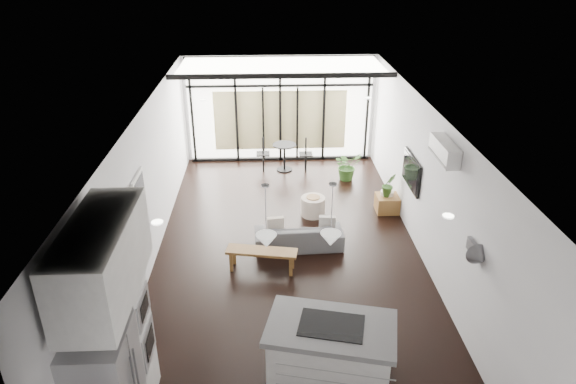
{
  "coord_description": "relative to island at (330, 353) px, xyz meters",
  "views": [
    {
      "loc": [
        -0.37,
        -8.1,
        5.35
      ],
      "look_at": [
        0.0,
        0.3,
        1.25
      ],
      "focal_mm": 32.0,
      "sensor_mm": 36.0,
      "label": 1
    }
  ],
  "objects": [
    {
      "name": "floor",
      "position": [
        -0.42,
        2.95,
        -0.45
      ],
      "size": [
        5.0,
        10.0,
        0.0
      ],
      "primitive_type": "cube",
      "color": "black",
      "rests_on": "ground"
    },
    {
      "name": "ceiling",
      "position": [
        -0.42,
        2.95,
        2.35
      ],
      "size": [
        5.0,
        10.0,
        0.0
      ],
      "primitive_type": "cube",
      "color": "silver",
      "rests_on": "ground"
    },
    {
      "name": "wall_left",
      "position": [
        -2.92,
        2.95,
        0.95
      ],
      "size": [
        0.02,
        10.0,
        2.8
      ],
      "primitive_type": "cube",
      "color": "silver",
      "rests_on": "ground"
    },
    {
      "name": "wall_right",
      "position": [
        2.08,
        2.95,
        0.95
      ],
      "size": [
        0.02,
        10.0,
        2.8
      ],
      "primitive_type": "cube",
      "color": "silver",
      "rests_on": "ground"
    },
    {
      "name": "wall_back",
      "position": [
        -0.42,
        7.95,
        0.95
      ],
      "size": [
        5.0,
        0.02,
        2.8
      ],
      "primitive_type": "cube",
      "color": "silver",
      "rests_on": "ground"
    },
    {
      "name": "glazing",
      "position": [
        -0.42,
        7.83,
        0.95
      ],
      "size": [
        5.0,
        0.2,
        2.8
      ],
      "primitive_type": "cube",
      "color": "black",
      "rests_on": "ground"
    },
    {
      "name": "skylight",
      "position": [
        -0.42,
        6.95,
        2.32
      ],
      "size": [
        4.7,
        1.9,
        0.06
      ],
      "primitive_type": "cube",
      "color": "silver",
      "rests_on": "ceiling"
    },
    {
      "name": "neighbour_building",
      "position": [
        -0.42,
        7.9,
        0.65
      ],
      "size": [
        3.5,
        0.02,
        1.6
      ],
      "primitive_type": "cube",
      "color": "beige",
      "rests_on": "ground"
    },
    {
      "name": "island",
      "position": [
        0.0,
        0.0,
        0.0
      ],
      "size": [
        1.85,
        1.35,
        0.91
      ],
      "primitive_type": "cube",
      "rotation": [
        0.0,
        0.0,
        -0.24
      ],
      "color": "white",
      "rests_on": "floor"
    },
    {
      "name": "cooktop",
      "position": [
        0.0,
        0.0,
        0.46
      ],
      "size": [
        0.93,
        0.73,
        0.01
      ],
      "primitive_type": "cube",
      "rotation": [
        0.0,
        0.0,
        -0.24
      ],
      "color": "black",
      "rests_on": "island"
    },
    {
      "name": "appliance_column",
      "position": [
        -2.61,
        -0.2,
        0.75
      ],
      "size": [
        0.62,
        0.65,
        2.4
      ],
      "primitive_type": "cube",
      "color": "white",
      "rests_on": "floor"
    },
    {
      "name": "upper_cabinets",
      "position": [
        -2.54,
        -0.55,
        1.9
      ],
      "size": [
        0.62,
        1.75,
        0.86
      ],
      "primitive_type": "cube",
      "color": "white",
      "rests_on": "wall_left"
    },
    {
      "name": "pendant_left",
      "position": [
        -0.82,
        0.3,
        1.57
      ],
      "size": [
        0.26,
        0.26,
        0.18
      ],
      "primitive_type": "cone",
      "color": "silver",
      "rests_on": "ceiling"
    },
    {
      "name": "pendant_right",
      "position": [
        -0.02,
        0.3,
        1.57
      ],
      "size": [
        0.26,
        0.26,
        0.18
      ],
      "primitive_type": "cone",
      "color": "silver",
      "rests_on": "ceiling"
    },
    {
      "name": "sofa",
      "position": [
        -0.2,
        3.39,
        -0.12
      ],
      "size": [
        1.71,
        0.57,
        0.66
      ],
      "primitive_type": "imported",
      "rotation": [
        0.0,
        0.0,
        3.19
      ],
      "color": "#505153",
      "rests_on": "floor"
    },
    {
      "name": "console_bench",
      "position": [
        -0.91,
        2.63,
        -0.25
      ],
      "size": [
        1.31,
        0.54,
        0.41
      ],
      "primitive_type": "cube",
      "rotation": [
        0.0,
        0.0,
        -0.18
      ],
      "color": "brown",
      "rests_on": "floor"
    },
    {
      "name": "pouf",
      "position": [
        0.19,
        4.66,
        -0.25
      ],
      "size": [
        0.54,
        0.54,
        0.42
      ],
      "primitive_type": "cylinder",
      "rotation": [
        0.0,
        0.0,
        0.03
      ],
      "color": "beige",
      "rests_on": "floor"
    },
    {
      "name": "crate",
      "position": [
        1.83,
        4.77,
        -0.27
      ],
      "size": [
        0.49,
        0.49,
        0.37
      ],
      "primitive_type": "cube",
      "rotation": [
        0.0,
        0.0,
        -0.01
      ],
      "color": "brown",
      "rests_on": "floor"
    },
    {
      "name": "plant_tall",
      "position": [
        1.2,
        6.49,
        -0.17
      ],
      "size": [
        0.92,
        0.96,
        0.58
      ],
      "primitive_type": "imported",
      "rotation": [
        0.0,
        0.0,
        0.44
      ],
      "color": "#325E23",
      "rests_on": "floor"
    },
    {
      "name": "plant_crate",
      "position": [
        1.83,
        4.77,
        0.03
      ],
      "size": [
        0.41,
        0.6,
        0.24
      ],
      "primitive_type": "imported",
      "rotation": [
        0.0,
        0.0,
        0.23
      ],
      "color": "#325E23",
      "rests_on": "crate"
    },
    {
      "name": "milk_can",
      "position": [
        1.83,
        4.83,
        -0.17
      ],
      "size": [
        0.32,
        0.32,
        0.57
      ],
      "primitive_type": "cylinder",
      "rotation": [
        0.0,
        0.0,
        -0.11
      ],
      "color": "beige",
      "rests_on": "floor"
    },
    {
      "name": "bistro_set",
      "position": [
        -0.34,
        7.13,
        -0.07
      ],
      "size": [
        1.64,
        0.77,
        0.77
      ],
      "primitive_type": "cube",
      "rotation": [
        0.0,
        0.0,
        -0.08
      ],
      "color": "black",
      "rests_on": "floor"
    },
    {
      "name": "tv",
      "position": [
        2.04,
        3.95,
        0.85
      ],
      "size": [
        0.05,
        1.1,
        0.65
      ],
      "primitive_type": "cube",
      "color": "black",
      "rests_on": "wall_right"
    },
    {
      "name": "ac_unit",
      "position": [
        1.96,
        2.15,
        2.0
      ],
      "size": [
        0.22,
        0.9,
        0.3
      ],
      "primitive_type": "cube",
      "color": "white",
      "rests_on": "wall_right"
    },
    {
      "name": "framed_art",
      "position": [
        -2.89,
        2.45,
        1.1
      ],
      "size": [
        0.04,
        0.7,
        0.9
      ],
      "primitive_type": "cube",
      "color": "black",
      "rests_on": "wall_left"
    }
  ]
}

